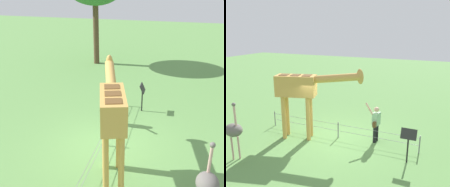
# 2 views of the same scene
# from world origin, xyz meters

# --- Properties ---
(ground_plane) EXTENTS (60.00, 60.00, 0.00)m
(ground_plane) POSITION_xyz_m (0.00, 0.00, 0.00)
(ground_plane) COLOR #60934C
(giraffe) EXTENTS (3.75, 1.50, 3.21)m
(giraffe) POSITION_xyz_m (-1.38, -0.43, 2.24)
(giraffe) COLOR gold
(giraffe) RESTS_ON ground_plane
(visitor) EXTENTS (0.65, 0.59, 1.74)m
(visitor) POSITION_xyz_m (1.63, 0.48, 0.90)
(visitor) COLOR black
(visitor) RESTS_ON ground_plane
(ostrich) EXTENTS (0.70, 0.56, 2.25)m
(ostrich) POSITION_xyz_m (-2.71, -3.13, 1.18)
(ostrich) COLOR #CC9E93
(ostrich) RESTS_ON ground_plane
(info_sign) EXTENTS (0.56, 0.21, 1.32)m
(info_sign) POSITION_xyz_m (3.17, -0.72, 0.95)
(info_sign) COLOR black
(info_sign) RESTS_ON ground_plane
(wire_fence) EXTENTS (7.05, 0.05, 0.75)m
(wire_fence) POSITION_xyz_m (0.00, 0.16, 0.40)
(wire_fence) COLOR slate
(wire_fence) RESTS_ON ground_plane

